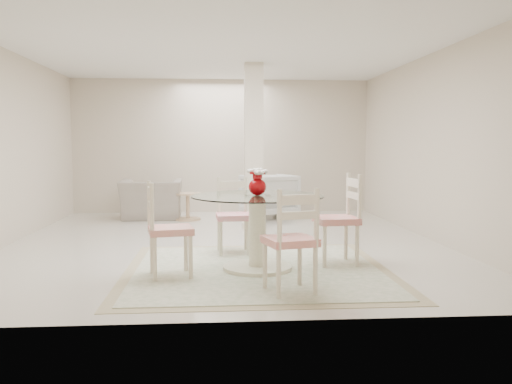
{
  "coord_description": "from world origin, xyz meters",
  "views": [
    {
      "loc": [
        -0.13,
        -7.62,
        1.38
      ],
      "look_at": [
        0.32,
        -1.59,
        0.85
      ],
      "focal_mm": 38.0,
      "sensor_mm": 36.0,
      "label": 1
    }
  ],
  "objects": [
    {
      "name": "column",
      "position": [
        0.5,
        1.3,
        1.35
      ],
      "size": [
        0.3,
        0.3,
        2.7
      ],
      "primitive_type": "cube",
      "color": "beige",
      "rests_on": "ground"
    },
    {
      "name": "dining_chair_east",
      "position": [
        1.32,
        -1.55,
        0.61
      ],
      "size": [
        0.5,
        0.5,
        1.15
      ],
      "rotation": [
        0.0,
        0.0,
        -1.48
      ],
      "color": "#F4E5C8",
      "rests_on": "ground"
    },
    {
      "name": "dining_chair_north",
      "position": [
        0.09,
        -0.79,
        0.56
      ],
      "size": [
        0.45,
        0.45,
        1.06
      ],
      "rotation": [
        0.0,
        0.0,
        0.06
      ],
      "color": "beige",
      "rests_on": "ground"
    },
    {
      "name": "room_shell",
      "position": [
        0.0,
        0.0,
        1.86
      ],
      "size": [
        6.02,
        7.02,
        2.71
      ],
      "color": "beige",
      "rests_on": "ground"
    },
    {
      "name": "side_table",
      "position": [
        -0.64,
        2.3,
        0.23
      ],
      "size": [
        0.48,
        0.48,
        0.5
      ],
      "color": "tan",
      "rests_on": "ground"
    },
    {
      "name": "ground",
      "position": [
        0.0,
        0.0,
        0.0
      ],
      "size": [
        7.0,
        7.0,
        0.0
      ],
      "primitive_type": "plane",
      "color": "beige",
      "rests_on": "ground"
    },
    {
      "name": "area_rug",
      "position": [
        0.32,
        -1.79,
        0.01
      ],
      "size": [
        2.9,
        2.9,
        0.02
      ],
      "color": "tan",
      "rests_on": "ground"
    },
    {
      "name": "dining_table",
      "position": [
        0.32,
        -1.79,
        0.42
      ],
      "size": [
        1.44,
        1.44,
        0.83
      ],
      "rotation": [
        0.0,
        0.0,
        0.24
      ],
      "color": "#F0EBC5",
      "rests_on": "ground"
    },
    {
      "name": "armchair_white",
      "position": [
        0.88,
        2.6,
        0.41
      ],
      "size": [
        1.16,
        1.17,
        0.83
      ],
      "primitive_type": "imported",
      "rotation": [
        0.0,
        0.0,
        3.52
      ],
      "color": "silver",
      "rests_on": "ground"
    },
    {
      "name": "red_vase",
      "position": [
        0.32,
        -1.79,
        0.98
      ],
      "size": [
        0.23,
        0.21,
        0.3
      ],
      "color": "#A8050B",
      "rests_on": "dining_table"
    },
    {
      "name": "dining_chair_south",
      "position": [
        0.57,
        -2.78,
        0.58
      ],
      "size": [
        0.53,
        0.53,
        1.09
      ],
      "rotation": [
        0.0,
        0.0,
        3.39
      ],
      "color": "#F2E5C7",
      "rests_on": "ground"
    },
    {
      "name": "dining_chair_west",
      "position": [
        -0.67,
        -2.03,
        0.58
      ],
      "size": [
        0.52,
        0.52,
        1.1
      ],
      "rotation": [
        0.0,
        0.0,
        1.76
      ],
      "color": "#F1E4C6",
      "rests_on": "ground"
    },
    {
      "name": "recliner_taupe",
      "position": [
        -1.33,
        2.57,
        0.36
      ],
      "size": [
        1.13,
        1.0,
        0.72
      ],
      "primitive_type": "imported",
      "rotation": [
        0.0,
        0.0,
        3.16
      ],
      "color": "gray",
      "rests_on": "ground"
    }
  ]
}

